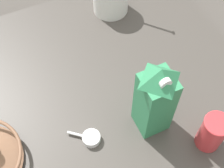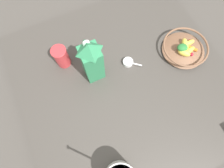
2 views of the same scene
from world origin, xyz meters
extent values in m
plane|color=#4C4742|center=(0.00, 0.00, 0.00)|extent=(6.00, 6.00, 0.00)
cube|color=#47423D|center=(0.00, 0.00, 0.02)|extent=(1.03, 1.03, 0.04)
cube|color=#338C59|center=(0.12, -0.10, 0.15)|extent=(0.08, 0.08, 0.22)
pyramid|color=#338C59|center=(0.12, -0.10, 0.28)|extent=(0.08, 0.08, 0.05)
cylinder|color=white|center=(0.12, -0.12, 0.28)|extent=(0.03, 0.01, 0.03)
cylinder|color=#DB383D|center=(0.24, -0.22, 0.10)|extent=(0.07, 0.07, 0.12)
torus|color=#DB383D|center=(0.24, -0.22, 0.15)|extent=(0.07, 0.07, 0.01)
cylinder|color=white|center=(-0.06, -0.08, 0.05)|extent=(0.05, 0.05, 0.02)
cylinder|color=white|center=(-0.09, -0.05, 0.05)|extent=(0.04, 0.04, 0.01)
camera|label=1|loc=(-0.15, -0.42, 0.87)|focal=50.00mm
camera|label=2|loc=(0.19, 0.25, 0.85)|focal=28.00mm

